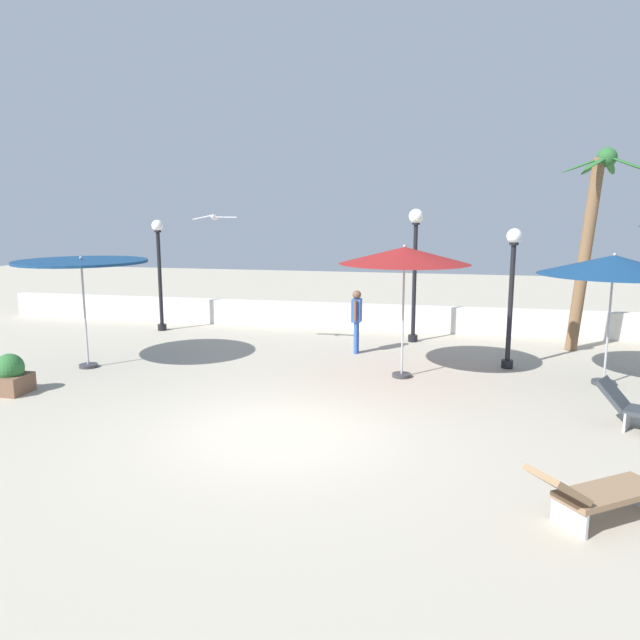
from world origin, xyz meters
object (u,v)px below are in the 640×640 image
Objects in this scene: patio_umbrella_1 at (404,256)px; patio_umbrella_2 at (614,266)px; lamp_post_0 at (159,264)px; seagull_0 at (215,217)px; lamp_post_2 at (415,254)px; lamp_post_1 at (512,283)px; palm_tree_0 at (591,229)px; planter at (10,375)px; patio_umbrella_0 at (81,265)px; lounge_chair_0 at (596,492)px; guest_0 at (357,315)px.

patio_umbrella_1 is 0.97× the size of patio_umbrella_2.
patio_umbrella_2 is 12.97m from lamp_post_0.
lamp_post_2 is at bearing 27.65° from seagull_0.
lamp_post_1 is 3.59m from lamp_post_2.
palm_tree_0 is at bearing -1.77° from lamp_post_2.
lamp_post_1 is (-2.18, -2.43, -1.22)m from palm_tree_0.
patio_umbrella_2 is at bearing -16.12° from lamp_post_0.
lamp_post_2 is at bearing 41.11° from planter.
patio_umbrella_2 is at bearing -93.35° from palm_tree_0.
seagull_0 is at bearing 165.38° from patio_umbrella_1.
patio_umbrella_1 is at bearing 5.70° from patio_umbrella_0.
lamp_post_2 reaches higher than patio_umbrella_1.
lamp_post_1 is 1.85× the size of lounge_chair_0.
lamp_post_1 is at bearing 11.90° from patio_umbrella_0.
planter is (-12.61, -6.82, -2.93)m from palm_tree_0.
patio_umbrella_2 is 0.89× the size of lamp_post_0.
lamp_post_2 is at bearing 89.90° from patio_umbrella_1.
guest_0 is at bearing 117.13° from lounge_chair_0.
palm_tree_0 is 12.71m from lamp_post_0.
lamp_post_1 is (10.48, -2.58, -0.06)m from lamp_post_0.
palm_tree_0 reaches higher than guest_0.
palm_tree_0 is 3.17× the size of guest_0.
lounge_chair_0 is (10.48, -5.42, -2.13)m from patio_umbrella_0.
patio_umbrella_2 is 5.71m from lamp_post_2.
lounge_chair_0 is 2.16× the size of planter.
lamp_post_1 is (10.08, 2.12, -0.43)m from patio_umbrella_0.
lamp_post_1 is 7.64m from seagull_0.
lamp_post_2 is at bearing 52.03° from guest_0.
patio_umbrella_0 is 1.69× the size of lounge_chair_0.
lamp_post_1 is 3.99× the size of planter.
patio_umbrella_2 is 0.93× the size of lamp_post_1.
lamp_post_0 is 7.19m from planter.
lamp_post_0 is (-12.66, 0.15, -1.16)m from palm_tree_0.
seagull_0 reaches higher than guest_0.
patio_umbrella_1 is at bearing -140.73° from palm_tree_0.
patio_umbrella_0 is at bearing -174.76° from patio_umbrella_2.
patio_umbrella_1 reaches higher than patio_umbrella_0.
patio_umbrella_0 is at bearing 152.67° from lounge_chair_0.
palm_tree_0 is 1.41× the size of lamp_post_2.
lamp_post_2 is 4.54× the size of planter.
patio_umbrella_0 is at bearing -141.49° from seagull_0.
planter is (0.04, -6.96, -1.77)m from lamp_post_0.
guest_0 is at bearing 162.91° from patio_umbrella_2.
patio_umbrella_1 is at bearing -151.03° from lamp_post_1.
lounge_chair_0 is 1.49× the size of seagull_0.
seagull_0 is at bearing -179.58° from lamp_post_1.
guest_0 is 4.53m from seagull_0.
palm_tree_0 is 9.98m from seagull_0.
patio_umbrella_2 is at bearing 4.45° from patio_umbrella_1.
patio_umbrella_2 reaches higher than lounge_chair_0.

